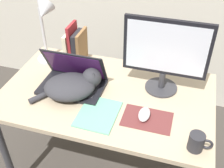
{
  "coord_description": "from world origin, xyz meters",
  "views": [
    {
      "loc": [
        0.39,
        -0.82,
        1.74
      ],
      "look_at": [
        0.04,
        0.33,
        0.81
      ],
      "focal_mm": 45.0,
      "sensor_mm": 36.0,
      "label": 1
    }
  ],
  "objects_px": {
    "external_monitor": "(166,53)",
    "computer_mouse": "(144,114)",
    "cat": "(73,85)",
    "laptop": "(73,80)",
    "desk_lamp": "(44,22)",
    "book_row": "(75,46)",
    "mug": "(197,142)",
    "notepad": "(98,114)"
  },
  "relations": [
    {
      "from": "computer_mouse",
      "to": "book_row",
      "type": "xyz_separation_m",
      "value": [
        -0.55,
        0.41,
        0.09
      ]
    },
    {
      "from": "external_monitor",
      "to": "desk_lamp",
      "type": "height_order",
      "value": "desk_lamp"
    },
    {
      "from": "external_monitor",
      "to": "cat",
      "type": "bearing_deg",
      "value": -157.86
    },
    {
      "from": "external_monitor",
      "to": "mug",
      "type": "xyz_separation_m",
      "value": [
        0.22,
        -0.4,
        -0.19
      ]
    },
    {
      "from": "computer_mouse",
      "to": "book_row",
      "type": "bearing_deg",
      "value": 142.9
    },
    {
      "from": "laptop",
      "to": "desk_lamp",
      "type": "bearing_deg",
      "value": 141.37
    },
    {
      "from": "cat",
      "to": "desk_lamp",
      "type": "xyz_separation_m",
      "value": [
        -0.28,
        0.26,
        0.23
      ]
    },
    {
      "from": "book_row",
      "to": "desk_lamp",
      "type": "relative_size",
      "value": 0.6
    },
    {
      "from": "external_monitor",
      "to": "computer_mouse",
      "type": "height_order",
      "value": "external_monitor"
    },
    {
      "from": "laptop",
      "to": "computer_mouse",
      "type": "relative_size",
      "value": 3.46
    },
    {
      "from": "notepad",
      "to": "computer_mouse",
      "type": "bearing_deg",
      "value": 11.31
    },
    {
      "from": "laptop",
      "to": "notepad",
      "type": "xyz_separation_m",
      "value": [
        0.22,
        -0.19,
        -0.04
      ]
    },
    {
      "from": "desk_lamp",
      "to": "notepad",
      "type": "relative_size",
      "value": 1.71
    },
    {
      "from": "external_monitor",
      "to": "computer_mouse",
      "type": "xyz_separation_m",
      "value": [
        -0.05,
        -0.27,
        -0.22
      ]
    },
    {
      "from": "laptop",
      "to": "book_row",
      "type": "height_order",
      "value": "book_row"
    },
    {
      "from": "computer_mouse",
      "to": "notepad",
      "type": "relative_size",
      "value": 0.42
    },
    {
      "from": "cat",
      "to": "book_row",
      "type": "relative_size",
      "value": 1.42
    },
    {
      "from": "desk_lamp",
      "to": "notepad",
      "type": "distance_m",
      "value": 0.67
    },
    {
      "from": "desk_lamp",
      "to": "computer_mouse",
      "type": "bearing_deg",
      "value": -25.56
    },
    {
      "from": "cat",
      "to": "computer_mouse",
      "type": "xyz_separation_m",
      "value": [
        0.43,
        -0.08,
        -0.04
      ]
    },
    {
      "from": "cat",
      "to": "desk_lamp",
      "type": "bearing_deg",
      "value": 136.74
    },
    {
      "from": "external_monitor",
      "to": "mug",
      "type": "distance_m",
      "value": 0.5
    },
    {
      "from": "laptop",
      "to": "notepad",
      "type": "bearing_deg",
      "value": -40.32
    },
    {
      "from": "external_monitor",
      "to": "computer_mouse",
      "type": "distance_m",
      "value": 0.35
    },
    {
      "from": "book_row",
      "to": "computer_mouse",
      "type": "bearing_deg",
      "value": -37.1
    },
    {
      "from": "mug",
      "to": "laptop",
      "type": "bearing_deg",
      "value": 159.33
    },
    {
      "from": "cat",
      "to": "mug",
      "type": "xyz_separation_m",
      "value": [
        0.69,
        -0.21,
        -0.02
      ]
    },
    {
      "from": "cat",
      "to": "external_monitor",
      "type": "height_order",
      "value": "external_monitor"
    },
    {
      "from": "cat",
      "to": "notepad",
      "type": "xyz_separation_m",
      "value": [
        0.19,
        -0.12,
        -0.06
      ]
    },
    {
      "from": "laptop",
      "to": "cat",
      "type": "relative_size",
      "value": 1.0
    },
    {
      "from": "cat",
      "to": "notepad",
      "type": "height_order",
      "value": "cat"
    },
    {
      "from": "external_monitor",
      "to": "book_row",
      "type": "relative_size",
      "value": 1.78
    },
    {
      "from": "book_row",
      "to": "mug",
      "type": "distance_m",
      "value": 0.99
    },
    {
      "from": "laptop",
      "to": "mug",
      "type": "xyz_separation_m",
      "value": [
        0.72,
        -0.27,
        0.0
      ]
    },
    {
      "from": "computer_mouse",
      "to": "book_row",
      "type": "distance_m",
      "value": 0.69
    },
    {
      "from": "computer_mouse",
      "to": "notepad",
      "type": "height_order",
      "value": "computer_mouse"
    },
    {
      "from": "desk_lamp",
      "to": "external_monitor",
      "type": "bearing_deg",
      "value": -5.16
    },
    {
      "from": "external_monitor",
      "to": "book_row",
      "type": "bearing_deg",
      "value": 166.24
    },
    {
      "from": "book_row",
      "to": "mug",
      "type": "xyz_separation_m",
      "value": [
        0.82,
        -0.55,
        -0.06
      ]
    },
    {
      "from": "cat",
      "to": "computer_mouse",
      "type": "distance_m",
      "value": 0.44
    },
    {
      "from": "mug",
      "to": "desk_lamp",
      "type": "bearing_deg",
      "value": 154.12
    },
    {
      "from": "computer_mouse",
      "to": "notepad",
      "type": "bearing_deg",
      "value": -168.69
    }
  ]
}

